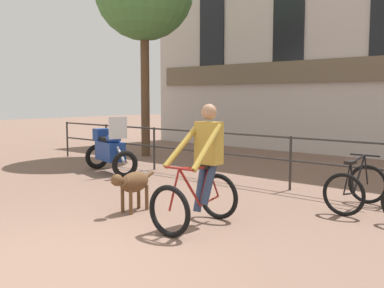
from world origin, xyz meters
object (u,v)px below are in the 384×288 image
object	(u,v)px
dog	(132,183)
parked_motorcycle	(110,150)
parked_bicycle_near_lamp	(356,187)
cyclist_with_bike	(201,172)

from	to	relation	value
dog	parked_motorcycle	size ratio (longest dim) A/B	0.53
dog	parked_bicycle_near_lamp	bearing A→B (deg)	38.76
dog	parked_motorcycle	xyz separation A→B (m)	(-3.12, 2.06, 0.10)
parked_motorcycle	parked_bicycle_near_lamp	bearing A→B (deg)	-71.24
parked_bicycle_near_lamp	cyclist_with_bike	bearing A→B (deg)	59.52
cyclist_with_bike	parked_bicycle_near_lamp	size ratio (longest dim) A/B	1.51
parked_motorcycle	parked_bicycle_near_lamp	size ratio (longest dim) A/B	1.61
cyclist_with_bike	parked_bicycle_near_lamp	xyz separation A→B (m)	(1.30, 2.30, -0.41)
cyclist_with_bike	dog	bearing A→B (deg)	-176.55
dog	parked_bicycle_near_lamp	size ratio (longest dim) A/B	0.85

